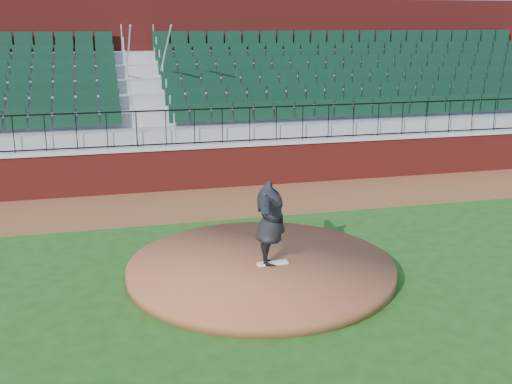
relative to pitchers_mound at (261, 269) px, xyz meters
The scene contains 10 objects.
ground 0.34m from the pitchers_mound, 43.28° to the right, with size 90.00×90.00×0.00m, color #1D4E16.
warning_track 5.19m from the pitchers_mound, 87.48° to the left, with size 34.00×3.20×0.01m, color brown.
field_wall 6.81m from the pitchers_mound, 88.08° to the left, with size 34.00×0.35×1.20m, color maroon.
wall_cap 6.88m from the pitchers_mound, 88.08° to the left, with size 34.00×0.45×0.10m, color #B7B7B7.
wall_railing 6.99m from the pitchers_mound, 88.08° to the left, with size 34.00×0.05×1.00m, color black, non-canonical shape.
seating_stands 9.76m from the pitchers_mound, 88.63° to the left, with size 34.00×5.10×4.60m, color gray, non-canonical shape.
concourse_wall 12.59m from the pitchers_mound, 88.94° to the left, with size 34.00×0.50×5.50m, color maroon.
pitchers_mound is the anchor object (origin of this frame).
pitching_rubber 0.27m from the pitchers_mound, 32.35° to the right, with size 0.58×0.15×0.04m, color white.
pitcher 0.96m from the pitchers_mound, 40.55° to the right, with size 2.02×0.55×1.64m, color black.
Camera 1 is at (-3.13, -10.75, 4.72)m, focal length 44.51 mm.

